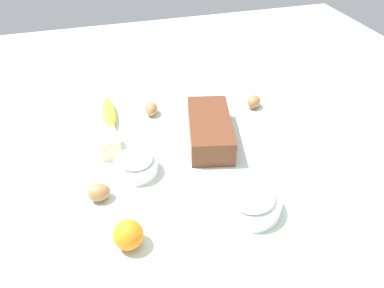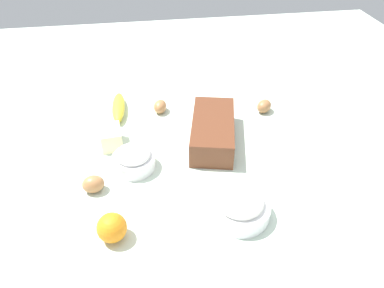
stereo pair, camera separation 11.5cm
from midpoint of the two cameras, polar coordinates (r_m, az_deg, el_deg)
name	(u,v)px [view 2 (the right image)]	position (r m, az deg, el deg)	size (l,w,h in m)	color
ground_plane	(192,157)	(1.18, 2.79, -2.04)	(2.40, 2.40, 0.02)	silver
loaf_pan	(213,130)	(1.21, 5.85, 1.97)	(0.30, 0.19, 0.08)	brown
flour_bowl	(240,206)	(0.98, 10.54, -9.31)	(0.15, 0.15, 0.07)	white
sugar_bowl	(133,159)	(1.11, -5.83, -2.37)	(0.12, 0.12, 0.07)	white
banana	(119,107)	(1.37, -8.58, 5.39)	(0.19, 0.04, 0.04)	yellow
orange_fruit	(112,228)	(0.93, -8.37, -12.44)	(0.07, 0.07, 0.07)	orange
butter_block	(111,137)	(1.21, -9.37, 0.90)	(0.09, 0.06, 0.06)	#F4EDB2
egg_near_butter	(160,106)	(1.36, -2.38, 5.55)	(0.04, 0.04, 0.06)	#AD7547
egg_beside_bowl	(93,184)	(1.06, -11.55, -6.01)	(0.05, 0.05, 0.06)	#AF7647
egg_loose	(264,106)	(1.40, 13.07, 5.45)	(0.05, 0.05, 0.06)	#9F6B40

